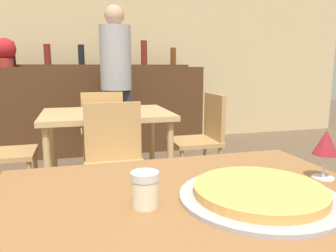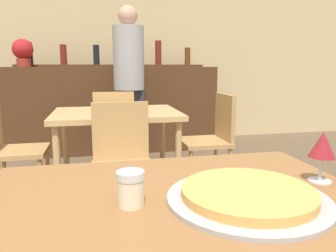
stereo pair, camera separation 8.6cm
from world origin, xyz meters
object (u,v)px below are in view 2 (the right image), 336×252
(chair_far_side_right, at_px, (213,135))
(chair_far_side_front, at_px, (122,157))
(potted_plant, at_px, (23,51))
(chair_far_side_left, at_px, (9,144))
(pizza_tray, at_px, (248,195))
(person_standing, at_px, (129,79))
(cheese_shaker, at_px, (131,188))
(chair_far_side_back, at_px, (114,127))
(wine_glass, at_px, (322,146))

(chair_far_side_right, bearing_deg, chair_far_side_front, -56.34)
(potted_plant, bearing_deg, chair_far_side_right, -41.04)
(chair_far_side_left, height_order, chair_far_side_right, same)
(chair_far_side_right, height_order, pizza_tray, chair_far_side_right)
(chair_far_side_front, relative_size, person_standing, 0.49)
(pizza_tray, distance_m, cheese_shaker, 0.31)
(chair_far_side_right, bearing_deg, chair_far_side_back, -123.66)
(chair_far_side_front, height_order, chair_far_side_left, same)
(chair_far_side_back, bearing_deg, potted_plant, -46.17)
(chair_far_side_left, xyz_separation_m, wine_glass, (1.35, -1.79, 0.35))
(chair_far_side_front, bearing_deg, wine_glass, -66.93)
(chair_far_side_right, xyz_separation_m, pizza_tray, (-0.59, -1.88, 0.25))
(chair_far_side_back, bearing_deg, chair_far_side_front, 90.00)
(chair_far_side_back, relative_size, chair_far_side_right, 1.00)
(chair_far_side_left, bearing_deg, potted_plant, 5.85)
(pizza_tray, bearing_deg, chair_far_side_left, 119.54)
(chair_far_side_left, xyz_separation_m, potted_plant, (-0.16, 1.58, 0.76))
(pizza_tray, bearing_deg, chair_far_side_front, 100.23)
(cheese_shaker, distance_m, potted_plant, 3.58)
(cheese_shaker, xyz_separation_m, wine_glass, (0.60, 0.06, 0.07))
(person_standing, xyz_separation_m, wine_glass, (0.32, -2.84, -0.10))
(cheese_shaker, xyz_separation_m, person_standing, (0.27, 2.90, 0.16))
(pizza_tray, relative_size, potted_plant, 1.33)
(chair_far_side_right, relative_size, cheese_shaker, 9.24)
(potted_plant, bearing_deg, chair_far_side_left, -84.15)
(cheese_shaker, bearing_deg, person_standing, 84.58)
(wine_glass, bearing_deg, chair_far_side_right, 80.54)
(chair_far_side_right, bearing_deg, person_standing, -149.45)
(wine_glass, distance_m, potted_plant, 3.72)
(chair_far_side_back, xyz_separation_m, person_standing, (0.21, 0.50, 0.44))
(chair_far_side_left, bearing_deg, chair_far_side_back, -56.34)
(chair_far_side_left, relative_size, chair_far_side_right, 1.00)
(chair_far_side_right, bearing_deg, wine_glass, -9.46)
(chair_far_side_back, relative_size, pizza_tray, 1.96)
(chair_far_side_back, bearing_deg, cheese_shaker, 88.38)
(person_standing, distance_m, wine_glass, 2.86)
(chair_far_side_front, relative_size, cheese_shaker, 9.24)
(chair_far_side_front, height_order, person_standing, person_standing)
(chair_far_side_back, height_order, chair_far_side_right, same)
(chair_far_side_front, bearing_deg, person_standing, 82.64)
(person_standing, bearing_deg, potted_plant, 156.08)
(chair_far_side_left, relative_size, pizza_tray, 1.96)
(chair_far_side_back, distance_m, pizza_tray, 2.46)
(chair_far_side_back, xyz_separation_m, potted_plant, (-0.99, 1.03, 0.76))
(cheese_shaker, bearing_deg, potted_plant, 105.04)
(chair_far_side_left, xyz_separation_m, chair_far_side_right, (1.65, 0.00, 0.00))
(chair_far_side_right, bearing_deg, pizza_tray, -17.29)
(wine_glass, bearing_deg, chair_far_side_back, 102.71)
(person_standing, bearing_deg, chair_far_side_back, -112.47)
(chair_far_side_left, relative_size, cheese_shaker, 9.24)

